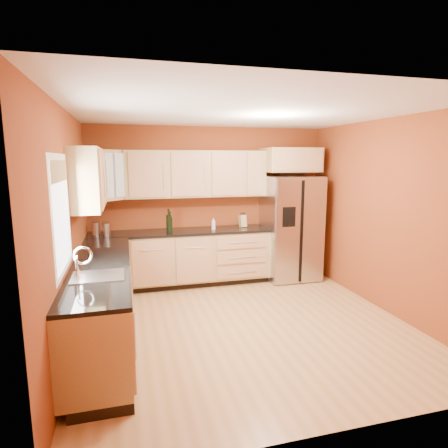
# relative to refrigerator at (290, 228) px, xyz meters

# --- Properties ---
(floor) EXTENTS (4.00, 4.00, 0.00)m
(floor) POSITION_rel_refrigerator_xyz_m (-1.35, -1.62, -0.89)
(floor) COLOR #B07F44
(floor) RESTS_ON ground
(ceiling) EXTENTS (4.00, 4.00, 0.00)m
(ceiling) POSITION_rel_refrigerator_xyz_m (-1.35, -1.62, 1.71)
(ceiling) COLOR silver
(ceiling) RESTS_ON wall_back
(wall_back) EXTENTS (4.00, 0.04, 2.60)m
(wall_back) POSITION_rel_refrigerator_xyz_m (-1.35, 0.38, 0.41)
(wall_back) COLOR maroon
(wall_back) RESTS_ON floor
(wall_front) EXTENTS (4.00, 0.04, 2.60)m
(wall_front) POSITION_rel_refrigerator_xyz_m (-1.35, -3.62, 0.41)
(wall_front) COLOR maroon
(wall_front) RESTS_ON floor
(wall_left) EXTENTS (0.04, 4.00, 2.60)m
(wall_left) POSITION_rel_refrigerator_xyz_m (-3.35, -1.62, 0.41)
(wall_left) COLOR maroon
(wall_left) RESTS_ON floor
(wall_right) EXTENTS (0.04, 4.00, 2.60)m
(wall_right) POSITION_rel_refrigerator_xyz_m (0.65, -1.62, 0.41)
(wall_right) COLOR maroon
(wall_right) RESTS_ON floor
(base_cabinets_back) EXTENTS (2.90, 0.60, 0.88)m
(base_cabinets_back) POSITION_rel_refrigerator_xyz_m (-1.90, 0.07, -0.45)
(base_cabinets_back) COLOR #9D854C
(base_cabinets_back) RESTS_ON floor
(base_cabinets_left) EXTENTS (0.60, 2.80, 0.88)m
(base_cabinets_left) POSITION_rel_refrigerator_xyz_m (-3.05, -1.62, -0.45)
(base_cabinets_left) COLOR #9D854C
(base_cabinets_left) RESTS_ON floor
(countertop_back) EXTENTS (2.90, 0.62, 0.04)m
(countertop_back) POSITION_rel_refrigerator_xyz_m (-1.90, 0.06, 0.01)
(countertop_back) COLOR black
(countertop_back) RESTS_ON base_cabinets_back
(countertop_left) EXTENTS (0.62, 2.80, 0.04)m
(countertop_left) POSITION_rel_refrigerator_xyz_m (-3.04, -1.62, 0.01)
(countertop_left) COLOR black
(countertop_left) RESTS_ON base_cabinets_left
(upper_cabinets_back) EXTENTS (2.30, 0.33, 0.75)m
(upper_cabinets_back) POSITION_rel_refrigerator_xyz_m (-1.60, 0.21, 0.94)
(upper_cabinets_back) COLOR #9D854C
(upper_cabinets_back) RESTS_ON wall_back
(upper_cabinets_left) EXTENTS (0.33, 1.35, 0.75)m
(upper_cabinets_left) POSITION_rel_refrigerator_xyz_m (-3.19, -0.90, 0.94)
(upper_cabinets_left) COLOR #9D854C
(upper_cabinets_left) RESTS_ON wall_left
(corner_upper_cabinet) EXTENTS (0.67, 0.67, 0.75)m
(corner_upper_cabinet) POSITION_rel_refrigerator_xyz_m (-3.02, 0.04, 0.94)
(corner_upper_cabinet) COLOR #9D854C
(corner_upper_cabinet) RESTS_ON wall_back
(over_fridge_cabinet) EXTENTS (0.92, 0.60, 0.40)m
(over_fridge_cabinet) POSITION_rel_refrigerator_xyz_m (0.00, 0.07, 1.16)
(over_fridge_cabinet) COLOR #9D854C
(over_fridge_cabinet) RESTS_ON wall_back
(refrigerator) EXTENTS (0.90, 0.75, 1.78)m
(refrigerator) POSITION_rel_refrigerator_xyz_m (0.00, 0.00, 0.00)
(refrigerator) COLOR #BBBBC0
(refrigerator) RESTS_ON floor
(window) EXTENTS (0.03, 0.90, 1.00)m
(window) POSITION_rel_refrigerator_xyz_m (-3.33, -2.12, 0.66)
(window) COLOR white
(window) RESTS_ON wall_left
(sink_faucet) EXTENTS (0.50, 0.42, 0.30)m
(sink_faucet) POSITION_rel_refrigerator_xyz_m (-3.04, -2.12, 0.18)
(sink_faucet) COLOR white
(sink_faucet) RESTS_ON countertop_left
(canister_left) EXTENTS (0.15, 0.15, 0.19)m
(canister_left) POSITION_rel_refrigerator_xyz_m (-3.20, 0.07, 0.13)
(canister_left) COLOR #BBBBC0
(canister_left) RESTS_ON countertop_back
(canister_right) EXTENTS (0.15, 0.15, 0.18)m
(canister_right) POSITION_rel_refrigerator_xyz_m (-3.05, 0.01, 0.12)
(canister_right) COLOR #BBBBC0
(canister_right) RESTS_ON countertop_back
(wine_bottle_a) EXTENTS (0.09, 0.09, 0.33)m
(wine_bottle_a) POSITION_rel_refrigerator_xyz_m (-2.07, 0.02, 0.19)
(wine_bottle_a) COLOR black
(wine_bottle_a) RESTS_ON countertop_back
(wine_bottle_b) EXTENTS (0.10, 0.10, 0.37)m
(wine_bottle_b) POSITION_rel_refrigerator_xyz_m (-2.10, 0.02, 0.22)
(wine_bottle_b) COLOR black
(wine_bottle_b) RESTS_ON countertop_back
(knife_block) EXTENTS (0.12, 0.11, 0.21)m
(knife_block) POSITION_rel_refrigerator_xyz_m (-0.83, 0.12, 0.13)
(knife_block) COLOR tan
(knife_block) RESTS_ON countertop_back
(soap_dispenser) EXTENTS (0.08, 0.08, 0.18)m
(soap_dispenser) POSITION_rel_refrigerator_xyz_m (-1.36, 0.03, 0.12)
(soap_dispenser) COLOR silver
(soap_dispenser) RESTS_ON countertop_back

